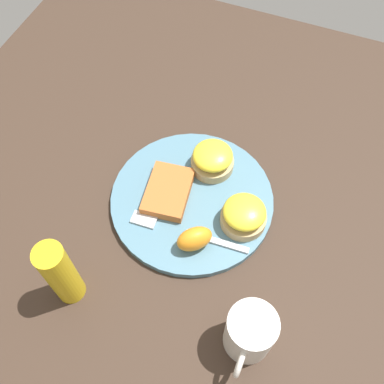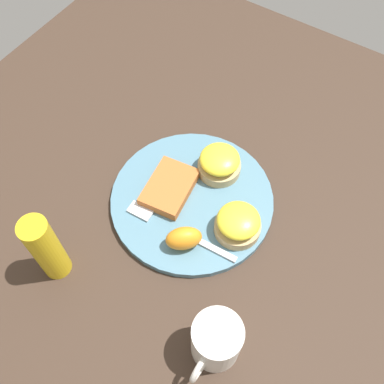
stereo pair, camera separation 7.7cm
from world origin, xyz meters
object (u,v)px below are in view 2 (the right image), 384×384
object	(u,v)px
fork	(174,228)
condiment_bottle	(46,249)
hashbrown_patty	(169,187)
orange_wedge	(184,238)
sandwich_benedict_right	(219,163)
sandwich_benedict_left	(238,223)
cup	(216,341)

from	to	relation	value
fork	condiment_bottle	distance (m)	0.21
hashbrown_patty	orange_wedge	distance (m)	0.11
sandwich_benedict_right	hashbrown_patty	distance (m)	0.10
orange_wedge	fork	size ratio (longest dim) A/B	0.29
sandwich_benedict_right	sandwich_benedict_left	bearing A→B (deg)	45.31
sandwich_benedict_left	fork	xyz separation A→B (m)	(0.06, -0.09, -0.02)
hashbrown_patty	fork	bearing A→B (deg)	39.87
hashbrown_patty	fork	world-z (taller)	hashbrown_patty
hashbrown_patty	condiment_bottle	bearing A→B (deg)	-19.47
sandwich_benedict_left	hashbrown_patty	xyz separation A→B (m)	(-0.00, -0.14, -0.01)
orange_wedge	fork	world-z (taller)	orange_wedge
sandwich_benedict_right	cup	distance (m)	0.31
cup	fork	bearing A→B (deg)	-128.77
orange_wedge	condiment_bottle	xyz separation A→B (m)	(0.14, -0.15, 0.04)
hashbrown_patty	condiment_bottle	distance (m)	0.23
sandwich_benedict_left	condiment_bottle	size ratio (longest dim) A/B	0.53
condiment_bottle	orange_wedge	bearing A→B (deg)	132.41
sandwich_benedict_right	condiment_bottle	xyz separation A→B (m)	(0.30, -0.13, 0.04)
condiment_bottle	hashbrown_patty	bearing A→B (deg)	160.53
sandwich_benedict_right	orange_wedge	xyz separation A→B (m)	(0.16, 0.03, -0.00)
fork	condiment_bottle	bearing A→B (deg)	-38.85
sandwich_benedict_right	hashbrown_patty	size ratio (longest dim) A/B	0.76
sandwich_benedict_right	orange_wedge	world-z (taller)	sandwich_benedict_right
fork	orange_wedge	bearing A→B (deg)	64.16
sandwich_benedict_left	sandwich_benedict_right	world-z (taller)	same
sandwich_benedict_right	condiment_bottle	world-z (taller)	condiment_bottle
hashbrown_patty	fork	distance (m)	0.08
cup	condiment_bottle	distance (m)	0.29
sandwich_benedict_left	orange_wedge	world-z (taller)	sandwich_benedict_left
sandwich_benedict_right	fork	size ratio (longest dim) A/B	0.38
orange_wedge	fork	xyz separation A→B (m)	(-0.01, -0.03, -0.02)
orange_wedge	cup	bearing A→B (deg)	48.78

